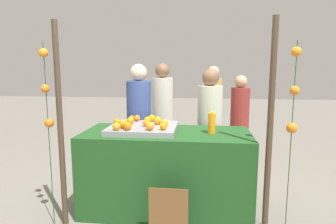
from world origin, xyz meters
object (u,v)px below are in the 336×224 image
stall_counter (167,171)px  orange_1 (127,126)px  vendor_left (139,130)px  orange_0 (124,123)px  juice_bottle (212,123)px  vendor_right (209,134)px  chalkboard_sign (168,216)px

stall_counter → orange_1: 0.71m
stall_counter → vendor_left: vendor_left is taller
orange_0 → juice_bottle: size_ratio=0.33×
orange_1 → vendor_right: size_ratio=0.05×
stall_counter → orange_0: bearing=-173.1°
orange_1 → juice_bottle: 0.90m
chalkboard_sign → vendor_left: 1.50m
orange_1 → vendor_right: vendor_right is taller
stall_counter → vendor_right: 0.86m
stall_counter → orange_1: bearing=-149.7°
orange_1 → vendor_left: vendor_left is taller
juice_bottle → chalkboard_sign: 1.06m
stall_counter → vendor_left: bearing=124.2°
orange_1 → chalkboard_sign: (0.48, -0.41, -0.75)m
chalkboard_sign → vendor_right: size_ratio=0.34×
chalkboard_sign → stall_counter: bearing=98.3°
orange_0 → vendor_left: size_ratio=0.05×
orange_1 → vendor_left: 0.92m
orange_1 → chalkboard_sign: bearing=-41.0°
juice_bottle → chalkboard_sign: bearing=-122.8°
stall_counter → orange_0: 0.72m
chalkboard_sign → vendor_right: vendor_right is taller
orange_0 → chalkboard_sign: bearing=-46.0°
vendor_left → vendor_right: bearing=-1.3°
orange_1 → chalkboard_sign: orange_1 is taller
juice_bottle → vendor_right: size_ratio=0.15×
orange_0 → chalkboard_sign: 1.10m
orange_0 → vendor_right: bearing=36.0°
orange_0 → orange_1: size_ratio=0.92×
stall_counter → vendor_right: vendor_right is taller
chalkboard_sign → vendor_left: bearing=112.7°
vendor_right → chalkboard_sign: bearing=-107.3°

